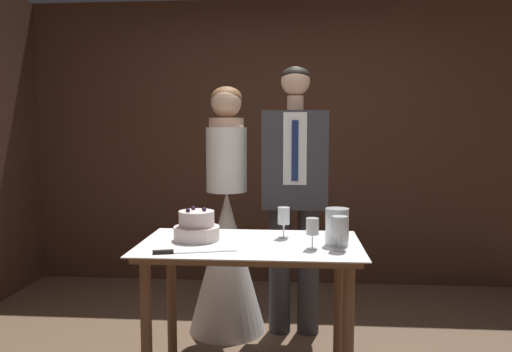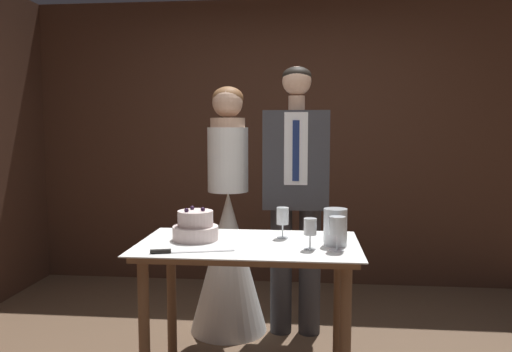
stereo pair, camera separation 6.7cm
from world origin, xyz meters
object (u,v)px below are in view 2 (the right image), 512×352
object	(u,v)px
wine_glass_far	(310,228)
bride	(228,242)
cake_knife	(176,251)
groom	(296,187)
wine_glass_near	(337,227)
tiered_cake	(195,227)
wine_glass_middle	(283,217)
cake_table	(249,265)
hurricane_candle	(335,228)

from	to	relation	value
wine_glass_far	bride	xyz separation A→B (m)	(-0.56, 0.92, -0.30)
cake_knife	bride	bearing A→B (deg)	70.52
cake_knife	groom	xyz separation A→B (m)	(0.56, 1.06, 0.20)
wine_glass_near	wine_glass_far	xyz separation A→B (m)	(-0.13, 0.02, -0.01)
tiered_cake	wine_glass_middle	size ratio (longest dim) A/B	1.46
wine_glass_near	bride	bearing A→B (deg)	126.43
wine_glass_near	tiered_cake	bearing A→B (deg)	167.11
cake_table	cake_knife	size ratio (longest dim) A/B	2.89
tiered_cake	hurricane_candle	xyz separation A→B (m)	(0.75, -0.06, 0.02)
cake_table	wine_glass_middle	size ratio (longest dim) A/B	6.83
cake_table	hurricane_candle	distance (m)	0.50
cake_knife	hurricane_candle	xyz separation A→B (m)	(0.78, 0.24, 0.08)
hurricane_candle	bride	xyz separation A→B (m)	(-0.69, 0.82, -0.28)
cake_table	wine_glass_far	world-z (taller)	wine_glass_far
tiered_cake	cake_knife	world-z (taller)	tiered_cake
wine_glass_middle	hurricane_candle	size ratio (longest dim) A/B	0.89
tiered_cake	bride	world-z (taller)	bride
wine_glass_far	hurricane_candle	distance (m)	0.16
wine_glass_middle	bride	world-z (taller)	bride
bride	hurricane_candle	bearing A→B (deg)	-50.04
cake_table	cake_knife	world-z (taller)	cake_knife
tiered_cake	wine_glass_far	world-z (taller)	tiered_cake
wine_glass_near	wine_glass_middle	world-z (taller)	wine_glass_near
cake_knife	groom	distance (m)	1.21
wine_glass_far	groom	bearing A→B (deg)	95.52
wine_glass_middle	bride	distance (m)	0.85
wine_glass_middle	hurricane_candle	distance (m)	0.32
hurricane_candle	cake_knife	bearing A→B (deg)	-163.22
tiered_cake	cake_knife	bearing A→B (deg)	-96.15
wine_glass_middle	hurricane_candle	world-z (taller)	hurricane_candle
cake_knife	wine_glass_far	size ratio (longest dim) A/B	2.56
wine_glass_middle	bride	xyz separation A→B (m)	(-0.41, 0.67, -0.31)
cake_knife	wine_glass_near	size ratio (longest dim) A/B	2.34
wine_glass_near	groom	bearing A→B (deg)	103.34
tiered_cake	hurricane_candle	distance (m)	0.75
wine_glass_middle	cake_knife	bearing A→B (deg)	-142.53
wine_glass_middle	wine_glass_near	bearing A→B (deg)	-43.04
cake_table	hurricane_candle	bearing A→B (deg)	-1.70
tiered_cake	hurricane_candle	size ratio (longest dim) A/B	1.29
bride	cake_table	bearing A→B (deg)	-73.82
hurricane_candle	bride	distance (m)	1.11
wine_glass_near	hurricane_candle	distance (m)	0.12
tiered_cake	cake_knife	size ratio (longest dim) A/B	0.62
cake_knife	wine_glass_middle	xyz separation A→B (m)	(0.50, 0.38, 0.11)
wine_glass_far	bride	world-z (taller)	bride
wine_glass_near	wine_glass_middle	bearing A→B (deg)	136.96
wine_glass_far	cake_knife	bearing A→B (deg)	-168.08
cake_table	bride	world-z (taller)	bride
cake_table	cake_knife	distance (m)	0.43
wine_glass_far	hurricane_candle	world-z (taller)	hurricane_candle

